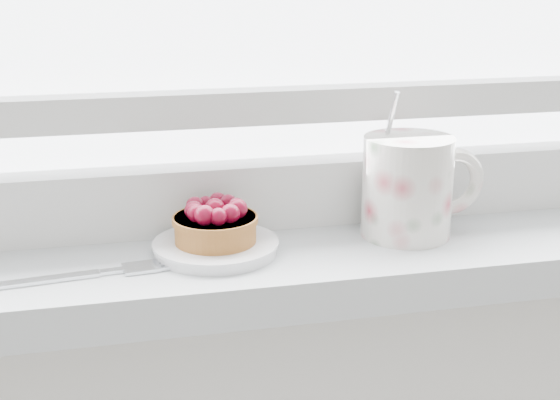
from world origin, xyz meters
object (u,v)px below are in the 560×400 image
object	(u,v)px
saucer	(216,247)
floral_mug	(410,184)
fork	(79,275)
raspberry_tart	(215,222)

from	to	relation	value
saucer	floral_mug	xyz separation A→B (m)	(0.20, 0.01, 0.05)
fork	floral_mug	bearing A→B (deg)	6.80
saucer	raspberry_tart	world-z (taller)	raspberry_tart
saucer	raspberry_tart	size ratio (longest dim) A/B	1.48
saucer	floral_mug	bearing A→B (deg)	1.96
fork	raspberry_tart	bearing A→B (deg)	14.04
saucer	fork	world-z (taller)	saucer
raspberry_tart	fork	bearing A→B (deg)	-165.96
saucer	fork	bearing A→B (deg)	-165.84
saucer	raspberry_tart	bearing A→B (deg)	-71.34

